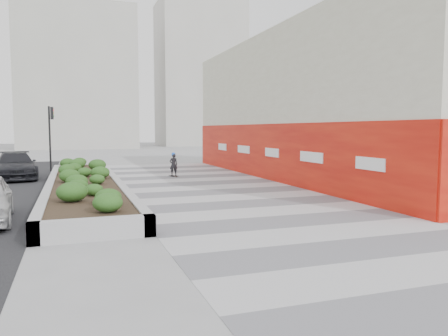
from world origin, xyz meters
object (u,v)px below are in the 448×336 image
(car_dark, at_px, (15,166))
(skateboarder, at_px, (174,164))
(traffic_signal_near, at_px, (51,129))
(planter, at_px, (84,182))

(car_dark, bearing_deg, skateboarder, -21.69)
(traffic_signal_near, distance_m, car_dark, 4.75)
(skateboarder, height_order, car_dark, car_dark)
(planter, height_order, traffic_signal_near, traffic_signal_near)
(traffic_signal_near, distance_m, skateboarder, 9.16)
(skateboarder, relative_size, car_dark, 0.28)
(traffic_signal_near, xyz_separation_m, car_dark, (-1.70, -3.94, -2.03))
(traffic_signal_near, bearing_deg, skateboarder, -41.26)
(skateboarder, xyz_separation_m, car_dark, (-8.42, 1.95, 0.01))
(planter, distance_m, skateboarder, 6.80)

